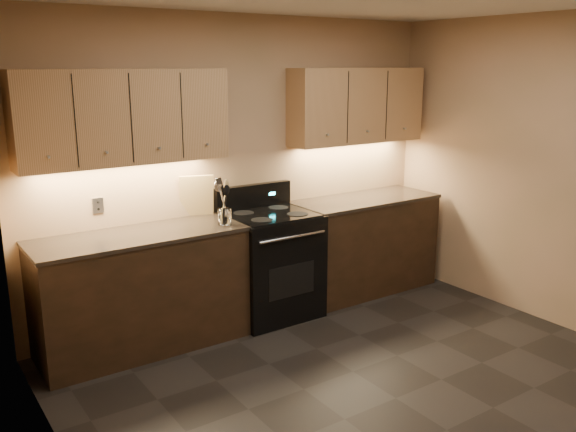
# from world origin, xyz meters

# --- Properties ---
(floor) EXTENTS (4.00, 4.00, 0.00)m
(floor) POSITION_xyz_m (0.00, 0.00, 0.00)
(floor) COLOR black
(floor) RESTS_ON ground
(wall_back) EXTENTS (4.00, 0.04, 2.60)m
(wall_back) POSITION_xyz_m (0.00, 2.00, 1.30)
(wall_back) COLOR tan
(wall_back) RESTS_ON ground
(wall_left) EXTENTS (0.04, 4.00, 2.60)m
(wall_left) POSITION_xyz_m (-2.00, 0.00, 1.30)
(wall_left) COLOR tan
(wall_left) RESTS_ON ground
(counter_left) EXTENTS (1.62, 0.62, 0.93)m
(counter_left) POSITION_xyz_m (-1.10, 1.70, 0.47)
(counter_left) COLOR black
(counter_left) RESTS_ON ground
(counter_right) EXTENTS (1.46, 0.62, 0.93)m
(counter_right) POSITION_xyz_m (1.18, 1.70, 0.47)
(counter_right) COLOR black
(counter_right) RESTS_ON ground
(stove) EXTENTS (0.76, 0.68, 1.14)m
(stove) POSITION_xyz_m (0.08, 1.68, 0.48)
(stove) COLOR black
(stove) RESTS_ON ground
(upper_cab_left) EXTENTS (1.60, 0.30, 0.70)m
(upper_cab_left) POSITION_xyz_m (-1.10, 1.85, 1.80)
(upper_cab_left) COLOR tan
(upper_cab_left) RESTS_ON wall_back
(upper_cab_right) EXTENTS (1.44, 0.30, 0.70)m
(upper_cab_right) POSITION_xyz_m (1.18, 1.85, 1.80)
(upper_cab_right) COLOR tan
(upper_cab_right) RESTS_ON wall_back
(outlet_plate) EXTENTS (0.08, 0.01, 0.12)m
(outlet_plate) POSITION_xyz_m (-1.30, 1.99, 1.12)
(outlet_plate) COLOR #B2B5BA
(outlet_plate) RESTS_ON wall_back
(utensil_crock) EXTENTS (0.14, 0.14, 0.14)m
(utensil_crock) POSITION_xyz_m (-0.42, 1.57, 0.99)
(utensil_crock) COLOR white
(utensil_crock) RESTS_ON counter_left
(cutting_board) EXTENTS (0.30, 0.18, 0.36)m
(cutting_board) POSITION_xyz_m (-0.48, 1.96, 1.11)
(cutting_board) COLOR tan
(cutting_board) RESTS_ON counter_left
(wooden_spoon) EXTENTS (0.15, 0.12, 0.35)m
(wooden_spoon) POSITION_xyz_m (-0.44, 1.58, 1.12)
(wooden_spoon) COLOR tan
(wooden_spoon) RESTS_ON utensil_crock
(black_spoon) EXTENTS (0.09, 0.08, 0.31)m
(black_spoon) POSITION_xyz_m (-0.43, 1.58, 1.10)
(black_spoon) COLOR black
(black_spoon) RESTS_ON utensil_crock
(steel_spatula) EXTENTS (0.20, 0.13, 0.41)m
(steel_spatula) POSITION_xyz_m (-0.39, 1.58, 1.14)
(steel_spatula) COLOR silver
(steel_spatula) RESTS_ON utensil_crock
(steel_skimmer) EXTENTS (0.18, 0.12, 0.35)m
(steel_skimmer) POSITION_xyz_m (-0.39, 1.56, 1.11)
(steel_skimmer) COLOR silver
(steel_skimmer) RESTS_ON utensil_crock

